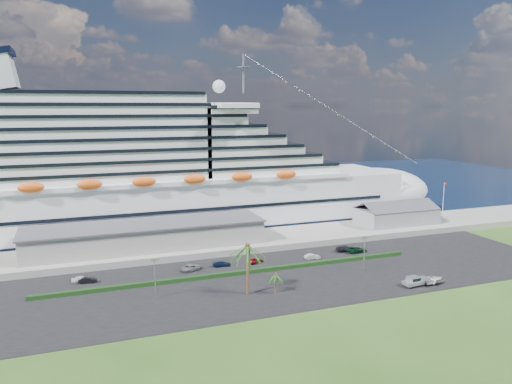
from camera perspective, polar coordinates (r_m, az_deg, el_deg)
name	(u,v)px	position (r m, az deg, el deg)	size (l,w,h in m)	color
ground	(300,295)	(104.03, 5.11, -11.66)	(420.00, 420.00, 0.00)	#294D19
asphalt_lot	(279,278)	(113.38, 2.68, -9.76)	(140.00, 38.00, 0.12)	black
wharf	(238,242)	(139.02, -2.04, -5.69)	(240.00, 20.00, 1.80)	gray
water	(174,193)	(224.46, -9.34, -0.09)	(420.00, 160.00, 0.02)	#0B1831
cruise_ship	(145,178)	(154.05, -12.56, 1.61)	(191.00, 38.00, 54.00)	silver
terminal_building	(147,235)	(132.49, -12.40, -4.85)	(61.00, 15.00, 6.30)	gray
port_shed	(396,215)	(161.80, 15.72, -2.56)	(24.00, 12.31, 7.37)	gray
flagpole	(443,199)	(172.22, 20.63, -0.78)	(1.08, 0.16, 12.00)	silver
hedge	(238,273)	(114.94, -2.03, -9.21)	(88.00, 1.10, 0.90)	black
lamp_post_left	(155,274)	(101.60, -11.48, -9.14)	(1.60, 0.35, 8.27)	gray
lamp_post_right	(364,250)	(118.29, 12.28, -6.45)	(1.60, 0.35, 8.27)	gray
palm_tall	(248,251)	(100.88, -0.97, -6.78)	(8.82, 8.82, 11.13)	#47301E
palm_short	(275,277)	(103.15, 2.24, -9.64)	(3.53, 3.53, 4.56)	#47301E
parked_car_0	(82,279)	(116.43, -19.30, -9.38)	(1.71, 4.24, 1.44)	white
parked_car_1	(88,280)	(115.67, -18.68, -9.51)	(1.37, 3.93, 1.30)	black
parked_car_2	(192,267)	(118.52, -7.36, -8.55)	(2.44, 5.28, 1.47)	gray
parked_car_3	(222,264)	(120.77, -3.94, -8.19)	(1.77, 4.36, 1.26)	#111F3C
parked_car_4	(255,260)	(122.67, -0.14, -7.82)	(1.74, 4.33, 1.48)	maroon
parked_car_5	(312,256)	(126.81, 6.46, -7.34)	(1.37, 3.94, 1.30)	silver
parked_car_6	(357,250)	(134.03, 11.44, -6.47)	(2.57, 5.57, 1.55)	black
parked_car_7	(346,249)	(134.48, 10.20, -6.38)	(2.15, 5.29, 1.53)	black
pickup_truck	(416,281)	(113.08, 17.80, -9.62)	(6.18, 2.64, 2.13)	black
boat_trailer	(434,279)	(115.28, 19.63, -9.36)	(6.18, 4.25, 1.74)	gray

